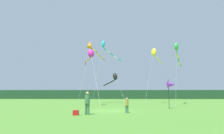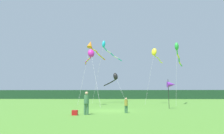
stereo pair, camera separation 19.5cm
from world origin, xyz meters
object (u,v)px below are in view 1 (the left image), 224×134
object	(u,v)px
kite_cyan	(106,48)
kite_black	(114,78)
person_adult	(87,102)
banner_flag_pole	(171,85)
kite_green	(177,50)
cooler_box	(76,113)
person_child	(127,104)
kite_yellow	(154,53)
kite_magenta	(91,54)
kite_orange	(91,46)

from	to	relation	value
kite_cyan	kite_black	world-z (taller)	kite_cyan
person_adult	banner_flag_pole	bearing A→B (deg)	36.23
person_adult	kite_green	world-z (taller)	kite_green
cooler_box	kite_green	size ratio (longest dim) A/B	0.04
person_adult	person_child	world-z (taller)	person_adult
person_adult	person_child	bearing A→B (deg)	23.93
banner_flag_pole	kite_yellow	bearing A→B (deg)	87.32
banner_flag_pole	kite_cyan	xyz separation A→B (m)	(-8.40, 14.82, 8.21)
banner_flag_pole	kite_yellow	size ratio (longest dim) A/B	0.34
person_adult	kite_magenta	size ratio (longest dim) A/B	0.22
person_child	kite_cyan	xyz separation A→B (m)	(-3.00, 19.72, 10.17)
cooler_box	kite_green	distance (m)	21.88
person_adult	kite_yellow	distance (m)	21.43
person_adult	banner_flag_pole	size ratio (longest dim) A/B	0.55
person_child	kite_orange	xyz separation A→B (m)	(-5.26, 14.83, 9.17)
kite_green	kite_cyan	bearing A→B (deg)	152.33
kite_green	kite_yellow	xyz separation A→B (m)	(-3.13, 2.82, 0.15)
person_adult	kite_orange	distance (m)	18.66
person_child	kite_yellow	bearing A→B (deg)	69.91
person_child	banner_flag_pole	size ratio (longest dim) A/B	0.40
person_adult	person_child	size ratio (longest dim) A/B	1.39
kite_green	kite_orange	distance (m)	14.44
person_adult	kite_green	distance (m)	20.81
cooler_box	kite_cyan	bearing A→B (deg)	87.03
cooler_box	kite_magenta	xyz separation A→B (m)	(-0.71, 12.60, 7.43)
kite_magenta	kite_yellow	xyz separation A→B (m)	(10.76, 5.43, 1.29)
cooler_box	kite_black	bearing A→B (deg)	81.94
kite_magenta	kite_green	bearing A→B (deg)	10.66
kite_orange	kite_magenta	distance (m)	4.66
cooler_box	kite_magenta	bearing A→B (deg)	93.24
kite_yellow	kite_black	distance (m)	8.56
person_adult	kite_magenta	bearing A→B (deg)	97.21
person_adult	cooler_box	bearing A→B (deg)	-156.76
kite_orange	banner_flag_pole	bearing A→B (deg)	-42.93
banner_flag_pole	kite_black	world-z (taller)	kite_black
kite_green	kite_black	size ratio (longest dim) A/B	1.33
kite_orange	kite_yellow	size ratio (longest dim) A/B	1.10
cooler_box	banner_flag_pole	world-z (taller)	banner_flag_pole
person_adult	kite_magenta	world-z (taller)	kite_magenta
person_adult	kite_cyan	bearing A→B (deg)	89.24
person_adult	kite_black	size ratio (longest dim) A/B	0.25
kite_green	kite_yellow	distance (m)	4.21
person_adult	kite_yellow	size ratio (longest dim) A/B	0.19
banner_flag_pole	kite_cyan	world-z (taller)	kite_cyan
banner_flag_pole	kite_orange	xyz separation A→B (m)	(-10.67, 9.92, 7.21)
kite_orange	kite_yellow	distance (m)	11.33
kite_green	kite_black	xyz separation A→B (m)	(-10.41, 4.30, -4.10)
person_adult	kite_magenta	xyz separation A→B (m)	(-1.55, 12.24, 6.60)
cooler_box	person_adult	bearing A→B (deg)	23.24
kite_orange	kite_yellow	xyz separation A→B (m)	(11.20, 1.39, -1.00)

